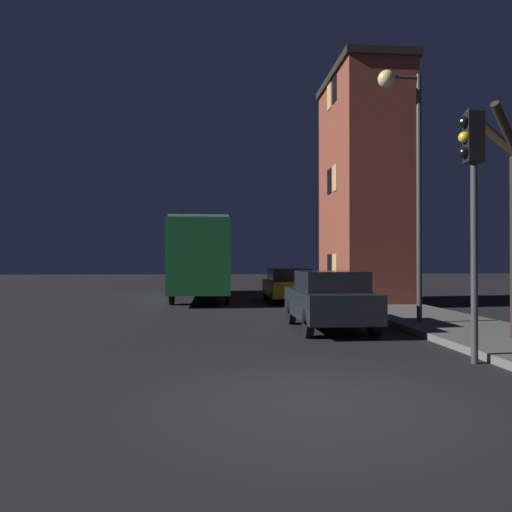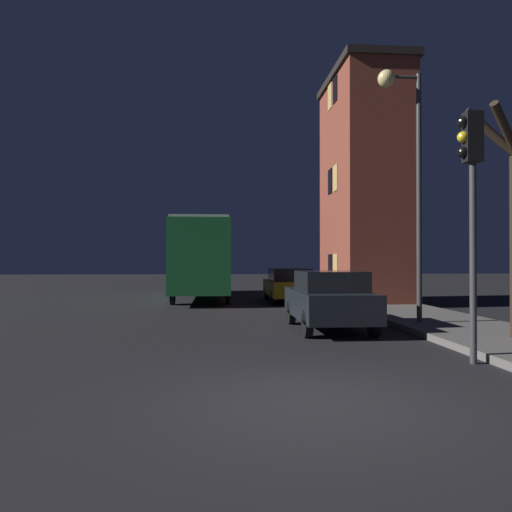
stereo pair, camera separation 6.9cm
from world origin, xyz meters
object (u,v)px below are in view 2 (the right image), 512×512
bus (203,254)px  car_near_lane (329,299)px  traffic_light (471,183)px  car_mid_lane (289,285)px  streetlamp (405,144)px

bus → car_near_lane: bearing=-72.4°
bus → car_near_lane: (3.63, -11.46, -1.34)m
traffic_light → car_mid_lane: traffic_light is taller
car_mid_lane → streetlamp: bearing=-78.1°
traffic_light → car_mid_lane: (-1.30, 13.39, -2.45)m
bus → car_mid_lane: size_ratio=2.39×
bus → car_mid_lane: bearing=-32.5°
bus → car_near_lane: size_ratio=2.75×
streetlamp → traffic_light: streetlamp is taller
car_near_lane → car_mid_lane: bearing=88.3°
bus → car_near_lane: bus is taller
car_near_lane → streetlamp: bearing=4.3°
car_near_lane → car_mid_lane: car_near_lane is taller
traffic_light → car_near_lane: bearing=109.5°
car_near_lane → traffic_light: bearing=-70.5°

